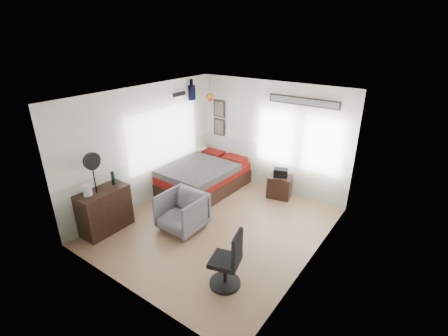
% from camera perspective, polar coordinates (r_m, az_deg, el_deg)
% --- Properties ---
extents(ground_plane, '(4.00, 4.50, 0.01)m').
position_cam_1_polar(ground_plane, '(6.90, -1.27, -10.12)').
color(ground_plane, '#8C6B4E').
extents(room_shell, '(4.02, 4.52, 2.71)m').
position_cam_1_polar(room_shell, '(6.34, -0.95, 3.16)').
color(room_shell, silver).
rests_on(room_shell, ground_plane).
extents(wall_decor, '(3.55, 1.32, 1.44)m').
position_cam_1_polar(wall_decor, '(8.16, 0.63, 11.36)').
color(wall_decor, '#3E2A1F').
rests_on(wall_decor, room_shell).
extents(bed, '(1.64, 2.23, 0.70)m').
position_cam_1_polar(bed, '(8.21, -3.84, -1.57)').
color(bed, black).
rests_on(bed, ground_plane).
extents(dresser, '(0.48, 1.00, 0.90)m').
position_cam_1_polar(dresser, '(6.96, -20.21, -7.01)').
color(dresser, black).
rests_on(dresser, ground_plane).
extents(armchair, '(0.84, 0.86, 0.78)m').
position_cam_1_polar(armchair, '(6.67, -7.38, -7.62)').
color(armchair, slate).
rests_on(armchair, ground_plane).
extents(nightstand, '(0.62, 0.54, 0.54)m').
position_cam_1_polar(nightstand, '(7.99, 9.75, -3.22)').
color(nightstand, black).
rests_on(nightstand, ground_plane).
extents(task_chair, '(0.55, 0.55, 1.01)m').
position_cam_1_polar(task_chair, '(5.28, 0.79, -16.62)').
color(task_chair, black).
rests_on(task_chair, ground_plane).
extents(kettle, '(0.19, 0.16, 0.21)m').
position_cam_1_polar(kettle, '(6.62, -22.90, -3.60)').
color(kettle, silver).
rests_on(kettle, dresser).
extents(bottle, '(0.07, 0.07, 0.27)m').
position_cam_1_polar(bottle, '(6.87, -18.94, -1.71)').
color(bottle, black).
rests_on(bottle, dresser).
extents(stand_fan, '(0.10, 0.34, 0.82)m').
position_cam_1_polar(stand_fan, '(6.44, -22.23, 1.01)').
color(stand_fan, black).
rests_on(stand_fan, dresser).
extents(black_bag, '(0.38, 0.32, 0.19)m').
position_cam_1_polar(black_bag, '(7.83, 9.93, -0.82)').
color(black_bag, black).
rests_on(black_bag, nightstand).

